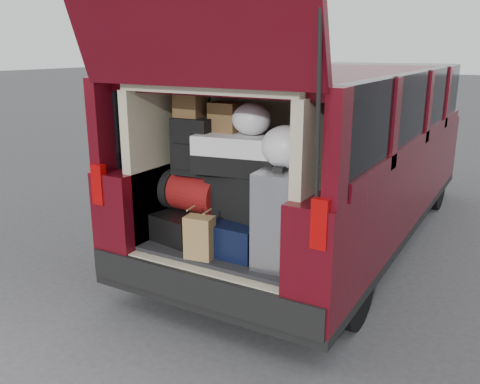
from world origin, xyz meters
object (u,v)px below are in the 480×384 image
(black_hardshell, at_px, (189,224))
(backpack, at_px, (193,147))
(silver_roller, at_px, (282,217))
(red_duffel, at_px, (194,192))
(twotone_duffel, at_px, (238,154))
(black_soft_case, at_px, (240,194))
(kraft_bag, at_px, (200,237))
(navy_hardshell, at_px, (239,233))

(black_hardshell, distance_m, backpack, 0.62)
(silver_roller, height_order, red_duffel, silver_roller)
(black_hardshell, height_order, silver_roller, silver_roller)
(black_hardshell, xyz_separation_m, twotone_duffel, (0.42, 0.04, 0.60))
(red_duffel, relative_size, backpack, 1.10)
(black_soft_case, bearing_deg, silver_roller, -9.82)
(kraft_bag, bearing_deg, twotone_duffel, 63.85)
(red_duffel, bearing_deg, kraft_bag, -46.80)
(navy_hardshell, height_order, twotone_duffel, twotone_duffel)
(navy_hardshell, distance_m, backpack, 0.73)
(red_duffel, bearing_deg, black_hardshell, -120.76)
(black_hardshell, distance_m, silver_roller, 0.87)
(kraft_bag, relative_size, black_soft_case, 0.68)
(black_hardshell, height_order, navy_hardshell, navy_hardshell)
(black_soft_case, relative_size, backpack, 1.07)
(black_soft_case, bearing_deg, backpack, -168.03)
(black_soft_case, bearing_deg, red_duffel, -171.89)
(silver_roller, relative_size, kraft_bag, 2.16)
(navy_hardshell, xyz_separation_m, silver_roller, (0.38, -0.08, 0.21))
(black_soft_case, xyz_separation_m, twotone_duffel, (-0.01, -0.00, 0.30))
(black_hardshell, relative_size, twotone_duffel, 0.84)
(navy_hardshell, xyz_separation_m, red_duffel, (-0.43, 0.05, 0.24))
(twotone_duffel, bearing_deg, black_soft_case, 14.85)
(black_hardshell, distance_m, twotone_duffel, 0.73)
(backpack, distance_m, twotone_duffel, 0.38)
(silver_roller, bearing_deg, black_hardshell, 169.29)
(black_hardshell, xyz_separation_m, black_soft_case, (0.43, 0.04, 0.30))
(kraft_bag, distance_m, black_soft_case, 0.44)
(kraft_bag, bearing_deg, black_hardshell, 127.09)
(black_hardshell, height_order, red_duffel, red_duffel)
(black_hardshell, height_order, twotone_duffel, twotone_duffel)
(red_duffel, height_order, twotone_duffel, twotone_duffel)
(black_soft_case, bearing_deg, black_hardshell, -166.65)
(black_hardshell, bearing_deg, red_duffel, 65.50)
(black_soft_case, xyz_separation_m, backpack, (-0.39, -0.03, 0.32))
(red_duffel, xyz_separation_m, black_soft_case, (0.41, 0.00, 0.04))
(silver_roller, bearing_deg, red_duffel, 166.32)
(black_hardshell, height_order, backpack, backpack)
(black_hardshell, xyz_separation_m, silver_roller, (0.84, -0.09, 0.23))
(kraft_bag, xyz_separation_m, black_soft_case, (0.12, 0.35, 0.25))
(backpack, bearing_deg, red_duffel, 120.12)
(backpack, bearing_deg, black_hardshell, -167.75)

